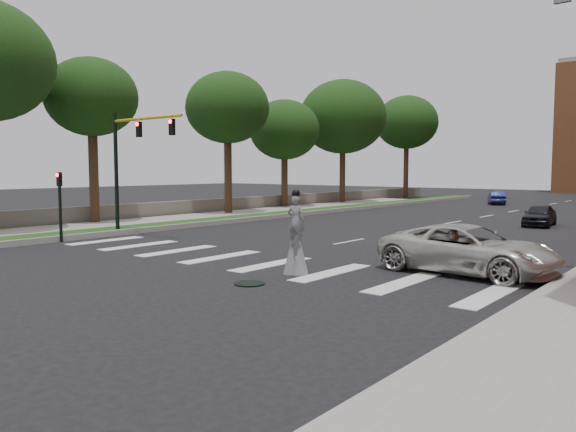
% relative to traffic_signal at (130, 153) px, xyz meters
% --- Properties ---
extents(ground_plane, '(160.00, 160.00, 0.00)m').
position_rel_traffic_signal_xyz_m(ground_plane, '(9.78, -3.00, -4.15)').
color(ground_plane, black).
rests_on(ground_plane, ground).
extents(grass_median, '(2.00, 60.00, 0.25)m').
position_rel_traffic_signal_xyz_m(grass_median, '(-1.72, 17.00, -4.03)').
color(grass_median, '#183F12').
rests_on(grass_median, ground).
extents(median_curb, '(0.20, 60.00, 0.28)m').
position_rel_traffic_signal_xyz_m(median_curb, '(-0.67, 17.00, -4.01)').
color(median_curb, gray).
rests_on(median_curb, ground).
extents(sidewalk_left, '(4.00, 60.00, 0.18)m').
position_rel_traffic_signal_xyz_m(sidewalk_left, '(-4.72, 7.00, -4.06)').
color(sidewalk_left, gray).
rests_on(sidewalk_left, ground).
extents(stone_wall, '(0.50, 56.00, 1.10)m').
position_rel_traffic_signal_xyz_m(stone_wall, '(-7.22, 19.00, -3.60)').
color(stone_wall, '#5F5A51').
rests_on(stone_wall, ground).
extents(manhole, '(0.90, 0.90, 0.04)m').
position_rel_traffic_signal_xyz_m(manhole, '(12.78, -5.00, -4.13)').
color(manhole, black).
rests_on(manhole, ground).
extents(traffic_signal, '(5.30, 0.23, 6.20)m').
position_rel_traffic_signal_xyz_m(traffic_signal, '(0.00, 0.00, 0.00)').
color(traffic_signal, black).
rests_on(traffic_signal, ground).
extents(secondary_signal, '(0.25, 0.21, 3.23)m').
position_rel_traffic_signal_xyz_m(secondary_signal, '(-0.52, -3.50, -2.20)').
color(secondary_signal, black).
rests_on(secondary_signal, ground).
extents(stilt_performer, '(0.83, 0.59, 2.74)m').
position_rel_traffic_signal_xyz_m(stilt_performer, '(12.87, -2.90, -3.11)').
color(stilt_performer, '#372216').
rests_on(stilt_performer, ground).
extents(suv_crossing, '(5.86, 3.01, 1.58)m').
position_rel_traffic_signal_xyz_m(suv_crossing, '(17.13, 0.66, -3.36)').
color(suv_crossing, beige).
rests_on(suv_crossing, ground).
extents(car_near, '(1.91, 3.94, 1.30)m').
position_rel_traffic_signal_xyz_m(car_near, '(14.63, 18.15, -3.50)').
color(car_near, black).
rests_on(car_near, ground).
extents(car_mid, '(2.80, 4.03, 1.26)m').
position_rel_traffic_signal_xyz_m(car_mid, '(5.75, 36.90, -3.52)').
color(car_mid, navy).
rests_on(car_mid, ground).
extents(tree_1, '(5.45, 5.45, 9.94)m').
position_rel_traffic_signal_xyz_m(tree_1, '(-6.36, 1.90, 3.41)').
color(tree_1, '#372216').
rests_on(tree_1, ground).
extents(tree_2, '(6.05, 6.05, 10.34)m').
position_rel_traffic_signal_xyz_m(tree_2, '(-5.25, 12.09, 3.57)').
color(tree_2, '#372216').
rests_on(tree_2, ground).
extents(tree_3, '(5.95, 5.95, 9.19)m').
position_rel_traffic_signal_xyz_m(tree_3, '(-6.48, 20.05, 2.48)').
color(tree_3, '#372216').
rests_on(tree_3, ground).
extents(tree_4, '(8.24, 8.24, 11.80)m').
position_rel_traffic_signal_xyz_m(tree_4, '(-6.06, 28.29, 4.13)').
color(tree_4, '#372216').
rests_on(tree_4, ground).
extents(tree_5, '(7.02, 7.02, 11.57)m').
position_rel_traffic_signal_xyz_m(tree_5, '(-5.91, 41.04, 4.40)').
color(tree_5, '#372216').
rests_on(tree_5, ground).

